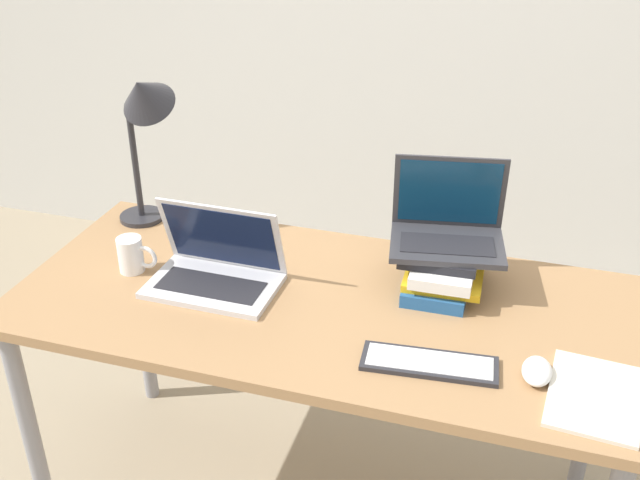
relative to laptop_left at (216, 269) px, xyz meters
name	(u,v)px	position (x,y,z in m)	size (l,w,h in m)	color
desk	(321,324)	(0.30, 0.01, -0.13)	(1.65, 0.76, 0.77)	#9E754C
laptop_left	(216,269)	(0.00, 0.00, 0.00)	(0.35, 0.23, 0.23)	silver
book_stack	(442,268)	(0.59, 0.17, 0.01)	(0.23, 0.27, 0.12)	#235693
laptop_on_books	(448,227)	(0.59, 0.21, 0.12)	(0.34, 0.26, 0.23)	#333338
wireless_keyboard	(429,363)	(0.62, -0.19, -0.04)	(0.33, 0.13, 0.01)	#28282D
mouse	(537,371)	(0.86, -0.16, -0.03)	(0.07, 0.11, 0.04)	white
notepad	(594,396)	(0.99, -0.19, -0.04)	(0.22, 0.29, 0.01)	silver
mug	(132,255)	(-0.25, -0.01, 0.00)	(0.12, 0.07, 0.10)	white
desk_lamp	(142,110)	(-0.32, 0.26, 0.34)	(0.23, 0.20, 0.52)	#28282D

